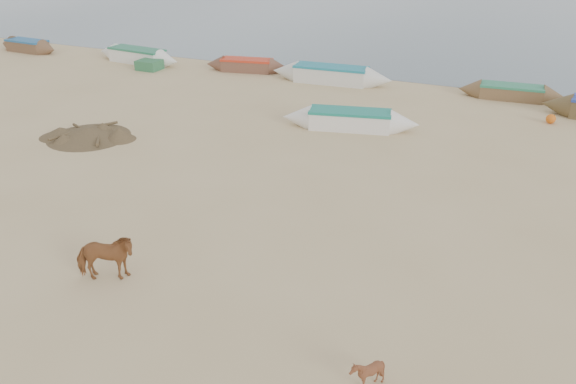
# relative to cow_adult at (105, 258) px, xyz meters

# --- Properties ---
(ground) EXTENTS (140.00, 140.00, 0.00)m
(ground) POSITION_rel_cow_adult_xyz_m (3.04, 0.90, -0.68)
(ground) COLOR tan
(ground) RESTS_ON ground
(cow_adult) EXTENTS (1.77, 1.37, 1.36)m
(cow_adult) POSITION_rel_cow_adult_xyz_m (0.00, 0.00, 0.00)
(cow_adult) COLOR brown
(cow_adult) RESTS_ON ground
(calf_front) EXTENTS (0.76, 0.70, 0.75)m
(calf_front) POSITION_rel_cow_adult_xyz_m (7.36, -0.88, -0.31)
(calf_front) COLOR brown
(calf_front) RESTS_ON ground
(near_canoe) EXTENTS (6.31, 2.59, 0.87)m
(near_canoe) POSITION_rel_cow_adult_xyz_m (2.12, 13.88, -0.24)
(near_canoe) COLOR white
(near_canoe) RESTS_ON ground
(debris_pile) EXTENTS (4.59, 4.59, 0.43)m
(debris_pile) POSITION_rel_cow_adult_xyz_m (-7.96, 8.22, -0.47)
(debris_pile) COLOR brown
(debris_pile) RESTS_ON ground
(waterline_canoes) EXTENTS (59.34, 3.62, 0.98)m
(waterline_canoes) POSITION_rel_cow_adult_xyz_m (2.16, 20.69, -0.25)
(waterline_canoes) COLOR brown
(waterline_canoes) RESTS_ON ground
(beach_clutter) EXTENTS (43.25, 4.57, 0.64)m
(beach_clutter) POSITION_rel_cow_adult_xyz_m (7.00, 20.68, -0.38)
(beach_clutter) COLOR #2F6A42
(beach_clutter) RESTS_ON ground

